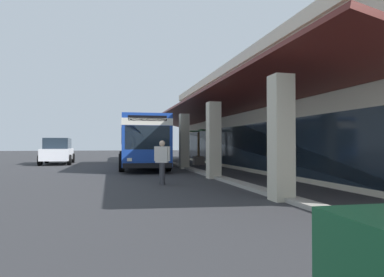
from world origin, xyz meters
name	(u,v)px	position (x,y,z in m)	size (l,w,h in m)	color
ground	(249,166)	(0.00, 8.00, 0.00)	(120.00, 120.00, 0.00)	#2D2D30
curb_strip	(187,168)	(1.71, 3.10, 0.06)	(35.86, 0.50, 0.12)	#9E998E
plaza_building	(323,117)	(1.71, 12.72, 3.38)	(30.19, 17.27, 6.75)	beige
transit_bus	(141,139)	(-0.52, 0.49, 1.85)	(11.29, 3.09, 3.34)	#193D9E
parked_suv_white	(58,151)	(-5.35, -5.39, 1.02)	(4.85, 2.30, 1.97)	silver
pedestrian	(162,160)	(9.28, 0.37, 0.93)	(0.53, 0.55, 1.65)	#38383D
potted_palm	(199,155)	(-1.75, 4.77, 0.73)	(1.59, 1.87, 2.63)	gray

